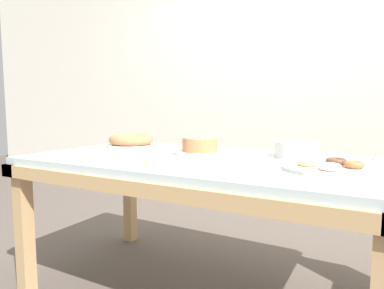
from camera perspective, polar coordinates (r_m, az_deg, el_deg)
wall_back at (r=3.22m, az=15.09°, el=11.67°), size 8.00×0.10×2.60m
dining_table at (r=1.72m, az=1.55°, el=-4.81°), size 1.74×0.98×0.73m
cake_chocolate_round at (r=1.84m, az=1.32°, el=-0.35°), size 0.29×0.29×0.09m
cake_golden_bundt at (r=2.22m, az=-10.11°, el=0.65°), size 0.31×0.31×0.07m
pastry_platter at (r=1.45m, az=22.14°, el=-3.54°), size 0.37×0.37×0.04m
plate_stack at (r=1.76m, az=16.97°, el=-0.80°), size 0.21×0.21×0.08m
tealight_centre at (r=1.67m, az=4.79°, el=-1.99°), size 0.04×0.04×0.04m
tealight_right_edge at (r=1.42m, az=-7.88°, el=-3.41°), size 0.04×0.04×0.04m
tealight_near_front at (r=1.68m, az=-17.06°, el=-2.17°), size 0.04×0.04×0.04m
tealight_near_cakes at (r=1.82m, az=28.29°, el=-2.00°), size 0.04×0.04×0.04m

